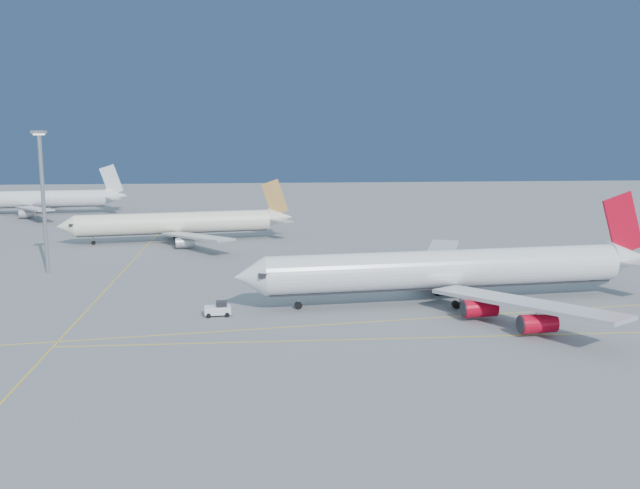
# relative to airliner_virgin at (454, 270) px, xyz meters

# --- Properties ---
(ground) EXTENTS (500.00, 500.00, 0.00)m
(ground) POSITION_rel_airliner_virgin_xyz_m (-20.50, -6.16, -5.47)
(ground) COLOR slate
(ground) RESTS_ON ground
(taxiway_lines) EXTENTS (118.86, 140.00, 0.02)m
(taxiway_lines) POSITION_rel_airliner_virgin_xyz_m (-35.21, 0.18, -5.46)
(taxiway_lines) COLOR yellow
(taxiway_lines) RESTS_ON ground
(airliner_virgin) EXTENTS (73.61, 65.73, 18.16)m
(airliner_virgin) POSITION_rel_airliner_virgin_xyz_m (0.00, 0.00, 0.00)
(airliner_virgin) COLOR white
(airliner_virgin) RESTS_ON ground
(airliner_etihad) EXTENTS (58.97, 53.89, 15.43)m
(airliner_etihad) POSITION_rel_airliner_virgin_xyz_m (-53.05, 66.51, -0.78)
(airliner_etihad) COLOR white
(airliner_etihad) RESTS_ON ground
(airliner_third) EXTENTS (60.54, 55.56, 16.23)m
(airliner_third) POSITION_rel_airliner_virgin_xyz_m (-107.23, 125.91, -0.56)
(airliner_third) COLOR white
(airliner_third) RESTS_ON ground
(pushback_tug) EXTENTS (4.24, 2.80, 2.30)m
(pushback_tug) POSITION_rel_airliner_virgin_xyz_m (-39.12, -6.08, -4.41)
(pushback_tug) COLOR white
(pushback_tug) RESTS_ON ground
(light_mast) EXTENTS (2.45, 2.45, 28.35)m
(light_mast) POSITION_rel_airliner_virgin_xyz_m (-75.22, 29.20, 11.26)
(light_mast) COLOR gray
(light_mast) RESTS_ON ground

